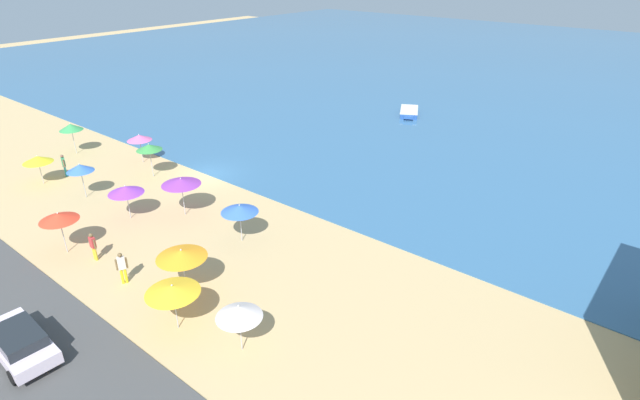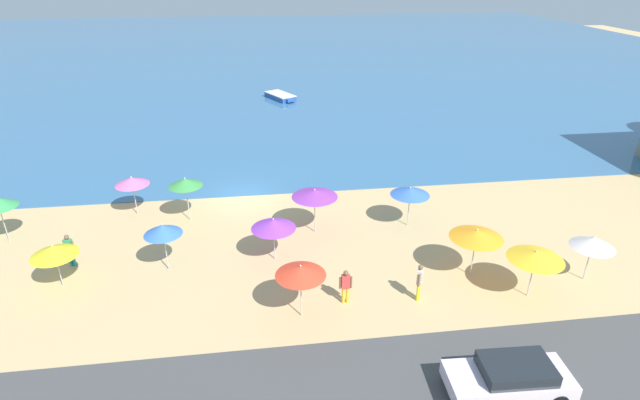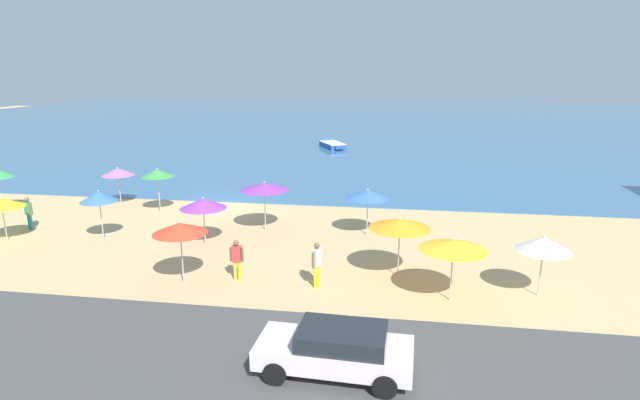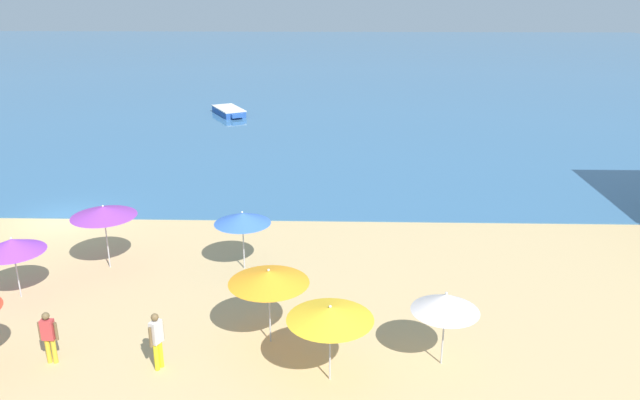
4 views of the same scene
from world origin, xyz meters
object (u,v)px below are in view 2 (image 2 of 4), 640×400
Objects in this scene: beach_umbrella_7 at (163,230)px; parked_car_0 at (510,377)px; beach_umbrella_11 at (301,271)px; bather_2 at (69,249)px; beach_umbrella_5 at (477,234)px; beach_umbrella_10 at (410,191)px; beach_umbrella_0 at (132,181)px; beach_umbrella_1 at (273,224)px; beach_umbrella_6 at (315,193)px; beach_umbrella_8 at (54,251)px; beach_umbrella_4 at (593,242)px; bather_0 at (419,280)px; beach_umbrella_12 at (536,256)px; beach_umbrella_9 at (185,182)px; bather_1 at (346,285)px; skiff_nearshore at (281,96)px.

beach_umbrella_7 is 15.91m from parked_car_0.
beach_umbrella_11 is 1.46× the size of bather_2.
beach_umbrella_10 is at bearing 106.72° from beach_umbrella_5.
beach_umbrella_1 is at bearing -37.63° from beach_umbrella_0.
beach_umbrella_0 is 0.92× the size of beach_umbrella_6.
beach_umbrella_6 reaches higher than parked_car_0.
beach_umbrella_0 is 5.80m from bather_2.
beach_umbrella_11 reaches higher than beach_umbrella_8.
beach_umbrella_1 is 0.54× the size of parked_car_0.
beach_umbrella_0 is at bearing 112.89° from beach_umbrella_7.
beach_umbrella_10 is (-1.56, 5.18, -0.13)m from beach_umbrella_5.
parked_car_0 is at bearing -45.77° from beach_umbrella_0.
beach_umbrella_4 is 0.93× the size of beach_umbrella_11.
beach_umbrella_7 is at bearing 143.16° from parked_car_0.
beach_umbrella_4 is at bearing -11.39° from beach_umbrella_5.
bather_0 is (3.76, -6.62, -1.32)m from beach_umbrella_6.
beach_umbrella_12 is at bearing -14.90° from beach_umbrella_7.
beach_umbrella_4 reaches higher than bather_0.
beach_umbrella_9 reaches higher than beach_umbrella_6.
beach_umbrella_9 is 12.48m from beach_umbrella_10.
beach_umbrella_4 is 3.38m from beach_umbrella_12.
beach_umbrella_0 is 7.32m from beach_umbrella_8.
beach_umbrella_9 is (-4.65, 4.85, 0.36)m from beach_umbrella_1.
bather_2 is at bearing 168.90° from beach_umbrella_7.
beach_umbrella_10 is 9.79m from beach_umbrella_11.
bather_1 is at bearing 175.88° from beach_umbrella_12.
beach_umbrella_7 is (-14.34, 2.42, -0.05)m from beach_umbrella_5.
beach_umbrella_4 is 0.99× the size of beach_umbrella_10.
skiff_nearshore is at bearing 91.04° from bather_1.
beach_umbrella_6 is 7.97m from beach_umbrella_7.
bather_0 is (-3.08, -1.50, -1.22)m from beach_umbrella_5.
beach_umbrella_4 is 0.55× the size of parked_car_0.
beach_umbrella_5 is 1.50× the size of bather_1.
bather_1 is (2.87, -3.94, -1.06)m from beach_umbrella_1.
bather_0 is (-1.52, -6.68, -1.09)m from beach_umbrella_10.
beach_umbrella_6 is at bearing 119.60° from bather_0.
bather_0 is 0.42× the size of parked_car_0.
beach_umbrella_11 is (8.68, -10.58, 0.16)m from beach_umbrella_0.
bather_2 is (-10.72, 5.26, -1.28)m from beach_umbrella_11.
beach_umbrella_6 is 13.34m from parked_car_0.
skiff_nearshore is (7.40, 31.55, -1.85)m from beach_umbrella_7.
beach_umbrella_9 is at bearing 84.11° from beach_umbrella_7.
beach_umbrella_1 is at bearing 157.70° from beach_umbrella_12.
beach_umbrella_1 is (7.80, -6.02, -0.10)m from beach_umbrella_0.
skiff_nearshore is at bearing 97.33° from parked_car_0.
beach_umbrella_1 is 3.42m from beach_umbrella_6.
beach_umbrella_6 is at bearing 152.80° from beach_umbrella_4.
beach_umbrella_0 is 21.59m from beach_umbrella_12.
beach_umbrella_12 is (-3.26, -0.86, 0.09)m from beach_umbrella_4.
beach_umbrella_4 is 8.29m from bather_0.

